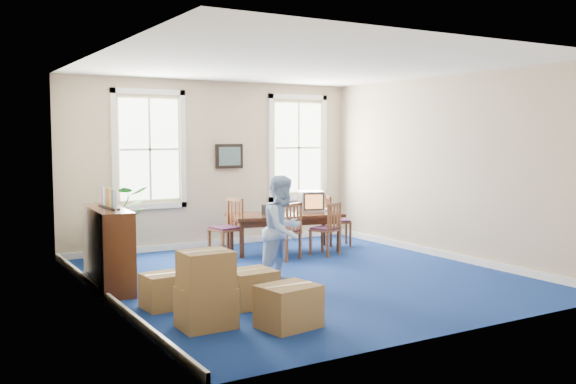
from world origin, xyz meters
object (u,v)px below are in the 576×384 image
chair_near_left (284,231)px  cardboard_boxes (220,283)px  man (283,230)px  conference_table (285,232)px  credenza (108,247)px  potted_plant (112,224)px  crt_tv (311,201)px

chair_near_left → cardboard_boxes: size_ratio=0.62×
chair_near_left → man: 1.84m
conference_table → credenza: credenza is taller
conference_table → cardboard_boxes: (-2.96, -3.58, 0.11)m
credenza → cardboard_boxes: credenza is taller
potted_plant → conference_table: bearing=-11.8°
potted_plant → cardboard_boxes: (0.10, -4.22, -0.19)m
credenza → crt_tv: bearing=20.9°
crt_tv → credenza: 4.45m
crt_tv → potted_plant: (-3.66, 0.59, -0.25)m
credenza → potted_plant: (0.57, 1.92, 0.06)m
crt_tv → chair_near_left: size_ratio=0.47×
crt_tv → credenza: (-4.24, -1.33, -0.31)m
man → cardboard_boxes: (-1.60, -1.32, -0.33)m
credenza → cardboard_boxes: bearing=-70.3°
conference_table → potted_plant: 3.13m
credenza → potted_plant: bearing=76.8°
crt_tv → cardboard_boxes: (-3.57, -3.63, -0.44)m
man → conference_table: bearing=35.1°
cardboard_boxes → man: bearing=39.5°
crt_tv → man: (-1.97, -2.31, -0.11)m
conference_table → chair_near_left: 0.84m
man → credenza: 2.48m
conference_table → potted_plant: potted_plant is taller
chair_near_left → credenza: bearing=-11.8°
crt_tv → cardboard_boxes: crt_tv is taller
chair_near_left → potted_plant: bearing=-49.0°
chair_near_left → man: man is taller
cardboard_boxes → credenza: bearing=106.2°
credenza → cardboard_boxes: 2.40m
man → potted_plant: (-1.69, 2.90, -0.14)m
man → potted_plant: bearing=96.3°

